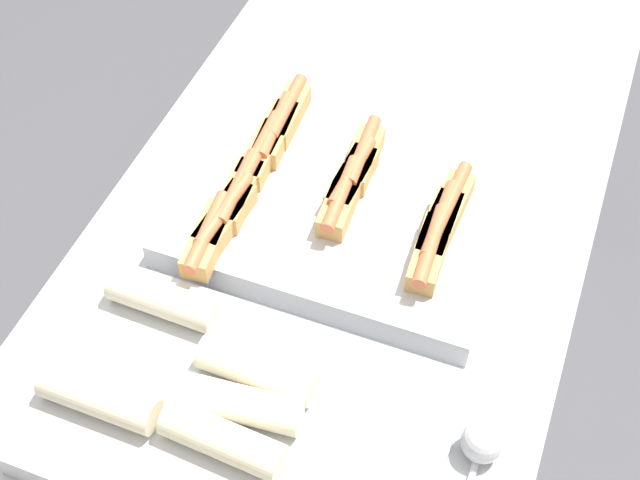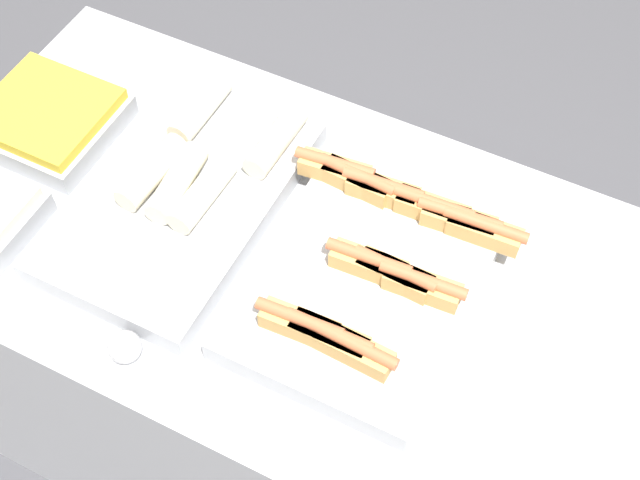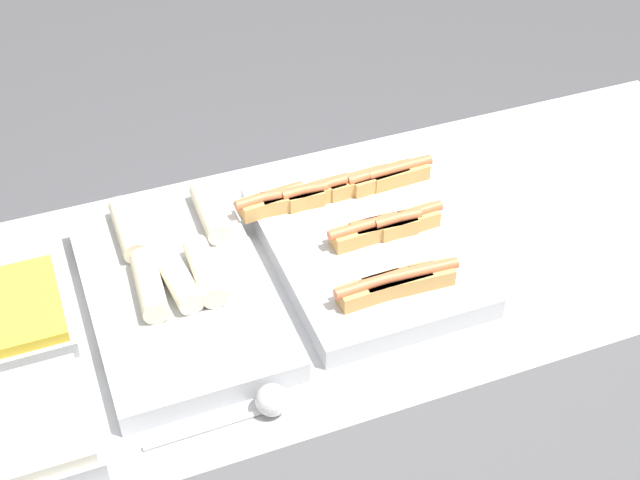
{
  "view_description": "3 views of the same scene",
  "coord_description": "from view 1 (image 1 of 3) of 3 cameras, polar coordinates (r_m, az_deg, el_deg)",
  "views": [
    {
      "loc": [
        -0.94,
        -0.3,
        1.99
      ],
      "look_at": [
        -0.14,
        0.0,
        0.95
      ],
      "focal_mm": 50.0,
      "sensor_mm": 36.0,
      "label": 1
    },
    {
      "loc": [
        0.27,
        -0.8,
        2.23
      ],
      "look_at": [
        -0.14,
        0.0,
        0.95
      ],
      "focal_mm": 50.0,
      "sensor_mm": 36.0,
      "label": 2
    },
    {
      "loc": [
        -0.63,
        -1.27,
        2.13
      ],
      "look_at": [
        -0.14,
        0.0,
        0.95
      ],
      "focal_mm": 50.0,
      "sensor_mm": 36.0,
      "label": 3
    }
  ],
  "objects": [
    {
      "name": "counter",
      "position": [
        1.85,
        1.56,
        -7.01
      ],
      "size": [
        1.88,
        0.79,
        0.87
      ],
      "color": "#B7BABF",
      "rests_on": "ground_plane"
    },
    {
      "name": "tray_hotdogs",
      "position": [
        1.45,
        1.05,
        1.93
      ],
      "size": [
        0.46,
        0.52,
        0.1
      ],
      "color": "#B7BABF",
      "rests_on": "counter"
    },
    {
      "name": "serving_spoon_near",
      "position": [
        1.24,
        10.2,
        -13.11
      ],
      "size": [
        0.26,
        0.06,
        0.06
      ],
      "color": "silver",
      "rests_on": "counter"
    },
    {
      "name": "ground_plane",
      "position": [
        2.22,
        1.32,
        -13.0
      ],
      "size": [
        12.0,
        12.0,
        0.0
      ],
      "primitive_type": "plane",
      "color": "#4C4C51"
    },
    {
      "name": "tray_wraps",
      "position": [
        1.24,
        -5.52,
        -11.1
      ],
      "size": [
        0.35,
        0.55,
        0.1
      ],
      "color": "#B7BABF",
      "rests_on": "counter"
    }
  ]
}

